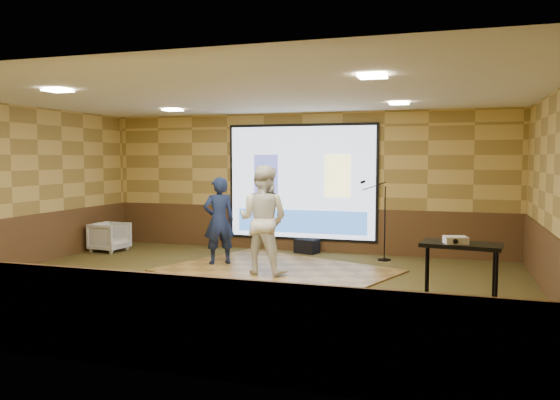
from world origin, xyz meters
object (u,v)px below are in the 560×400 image
(projector, at_px, (456,240))
(projector_screen, at_px, (301,183))
(banquet_chair, at_px, (110,237))
(av_table, at_px, (461,267))
(duffel_bag, at_px, (307,246))
(mic_stand, at_px, (382,235))
(dance_floor, at_px, (277,271))
(player_right, at_px, (263,220))
(player_left, at_px, (219,221))

(projector, bearing_deg, projector_screen, 111.14)
(banquet_chair, bearing_deg, av_table, -108.39)
(duffel_bag, bearing_deg, av_table, -54.00)
(mic_stand, bearing_deg, banquet_chair, 174.02)
(av_table, relative_size, duffel_bag, 2.09)
(projector_screen, bearing_deg, dance_floor, -85.96)
(projector_screen, bearing_deg, player_right, -89.69)
(dance_floor, relative_size, player_left, 2.29)
(projector, xyz_separation_m, mic_stand, (-1.36, 3.94, -0.54))
(dance_floor, bearing_deg, projector, -37.11)
(mic_stand, relative_size, banquet_chair, 2.30)
(player_right, bearing_deg, projector_screen, -83.98)
(mic_stand, bearing_deg, projector_screen, 149.47)
(dance_floor, height_order, player_left, player_left)
(projector, distance_m, mic_stand, 4.20)
(projector, bearing_deg, duffel_bag, 110.85)
(mic_stand, bearing_deg, projector, -84.28)
(av_table, distance_m, banquet_chair, 7.84)
(projector_screen, relative_size, duffel_bag, 7.01)
(player_right, distance_m, projector, 3.70)
(projector_screen, height_order, dance_floor, projector_screen)
(player_right, distance_m, mic_stand, 2.72)
(dance_floor, bearing_deg, projector_screen, 94.04)
(projector_screen, xyz_separation_m, player_right, (0.01, -2.55, -0.51))
(banquet_chair, height_order, duffel_bag, banquet_chair)
(av_table, xyz_separation_m, duffel_bag, (-3.05, 4.20, -0.55))
(mic_stand, relative_size, duffel_bag, 3.36)
(player_right, height_order, banquet_chair, player_right)
(dance_floor, relative_size, projector, 14.21)
(player_right, relative_size, mic_stand, 1.18)
(av_table, bearing_deg, projector_screen, 126.23)
(duffel_bag, bearing_deg, projector, -55.13)
(av_table, bearing_deg, dance_floor, 144.49)
(duffel_bag, bearing_deg, dance_floor, -90.77)
(dance_floor, height_order, duffel_bag, duffel_bag)
(duffel_bag, bearing_deg, banquet_chair, -165.29)
(player_left, relative_size, banquet_chair, 2.37)
(projector_screen, distance_m, player_left, 2.34)
(player_left, bearing_deg, duffel_bag, -162.29)
(dance_floor, bearing_deg, duffel_bag, 89.23)
(player_right, distance_m, av_table, 3.73)
(projector_screen, xyz_separation_m, duffel_bag, (0.18, -0.22, -1.33))
(player_right, height_order, mic_stand, player_right)
(projector_screen, height_order, player_left, projector_screen)
(banquet_chair, xyz_separation_m, duffel_bag, (4.14, 1.09, -0.17))
(av_table, height_order, projector, projector)
(dance_floor, xyz_separation_m, projector, (3.01, -2.28, 1.02))
(projector_screen, distance_m, projector, 5.52)
(player_right, relative_size, banquet_chair, 2.71)
(projector, height_order, banquet_chair, projector)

